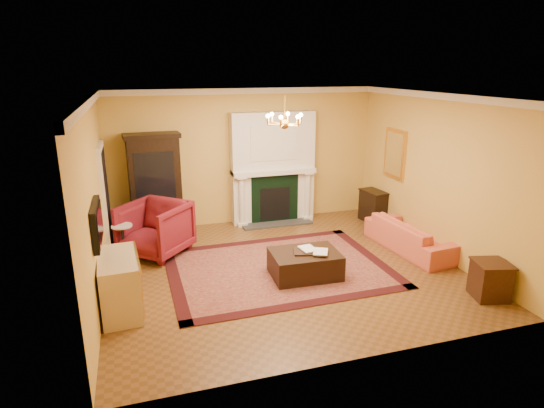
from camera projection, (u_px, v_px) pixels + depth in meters
name	position (u px, v px, depth m)	size (l,w,h in m)	color
floor	(283.00, 269.00, 8.09)	(6.00, 5.50, 0.02)	brown
ceiling	(285.00, 95.00, 7.21)	(6.00, 5.50, 0.02)	white
wall_back	(245.00, 157.00, 10.17)	(6.00, 0.02, 3.00)	gold
wall_front	(361.00, 247.00, 5.12)	(6.00, 0.02, 3.00)	gold
wall_left	(94.00, 202.00, 6.81)	(0.02, 5.50, 3.00)	gold
wall_right	(436.00, 175.00, 8.49)	(0.02, 5.50, 3.00)	gold
fireplace	(273.00, 170.00, 10.26)	(1.90, 0.70, 2.50)	silver
crown_molding	(268.00, 96.00, 8.10)	(6.00, 5.50, 0.12)	silver
doorway	(106.00, 200.00, 8.51)	(0.08, 1.05, 2.10)	silver
tv_panel	(97.00, 224.00, 6.32)	(0.09, 0.95, 0.58)	black
gilt_mirror	(395.00, 154.00, 9.72)	(0.06, 0.76, 1.05)	gold
chandelier	(284.00, 121.00, 7.33)	(0.63, 0.55, 0.53)	gold
oriental_rug	(279.00, 268.00, 8.08)	(3.83, 2.87, 0.02)	#4E1015
china_cabinet	(155.00, 187.00, 9.50)	(1.03, 0.47, 2.06)	black
wingback_armchair	(155.00, 226.00, 8.55)	(1.09, 1.02, 1.12)	maroon
pedestal_table	(123.00, 240.00, 8.37)	(0.37, 0.37, 0.67)	black
commode	(120.00, 284.00, 6.58)	(0.54, 1.13, 0.84)	#BFAA8B
coral_sofa	(411.00, 231.00, 8.79)	(2.02, 0.59, 0.79)	#C04D3D
end_table	(490.00, 281.00, 7.00)	(0.48, 0.48, 0.56)	#351C0E
console_table	(373.00, 207.00, 10.44)	(0.36, 0.63, 0.70)	black
leather_ottoman	(305.00, 264.00, 7.73)	(1.14, 0.83, 0.42)	black
ottoman_tray	(307.00, 251.00, 7.66)	(0.44, 0.34, 0.03)	black
book_a	(302.00, 242.00, 7.60)	(0.24, 0.03, 0.32)	gray
book_b	(314.00, 243.00, 7.55)	(0.23, 0.02, 0.32)	gray
topiary_left	(244.00, 160.00, 9.95)	(0.17, 0.17, 0.45)	gray
topiary_right	(298.00, 159.00, 10.31)	(0.14, 0.14, 0.38)	gray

